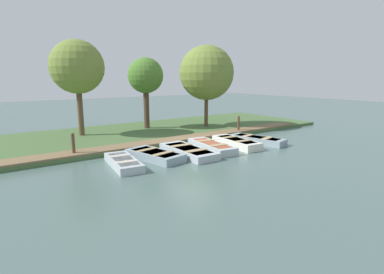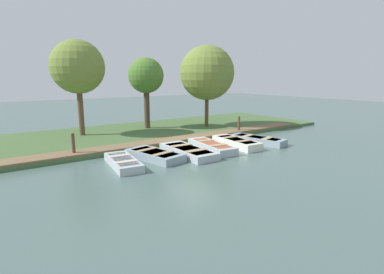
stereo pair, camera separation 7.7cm
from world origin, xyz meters
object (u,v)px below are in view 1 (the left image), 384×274
Objects in this scene: rowboat_0 at (123,162)px; rowboat_3 at (211,146)px; rowboat_2 at (188,151)px; rowboat_5 at (257,140)px; mooring_post_far at (238,125)px; rowboat_4 at (236,142)px; park_tree_center at (207,73)px; park_tree_left at (146,76)px; park_tree_far_left at (77,67)px; rowboat_1 at (155,155)px; mooring_post_near at (73,146)px.

rowboat_0 is 0.86× the size of rowboat_3.
rowboat_2 is 1.04× the size of rowboat_5.
mooring_post_far is at bearing 127.00° from rowboat_3.
rowboat_4 is 6.82m from park_tree_center.
rowboat_2 is 7.85m from park_tree_left.
park_tree_left is at bearing -113.11° from park_tree_center.
rowboat_5 is at bearing 46.71° from park_tree_far_left.
park_tree_far_left reaches higher than rowboat_1.
rowboat_3 is at bearing 73.53° from rowboat_1.
mooring_post_near is (-2.33, -5.99, 0.40)m from rowboat_3.
rowboat_4 reaches higher than rowboat_3.
park_tree_far_left is at bearing -101.12° from park_tree_center.
park_tree_center is at bearing 78.88° from park_tree_far_left.
rowboat_2 is at bearing -105.16° from rowboat_5.
rowboat_2 reaches higher than rowboat_0.
rowboat_2 is 4.56m from rowboat_5.
rowboat_2 is at bearing 97.25° from rowboat_0.
rowboat_1 is 0.97× the size of rowboat_4.
rowboat_2 is 2.85× the size of mooring_post_near.
park_tree_left reaches higher than rowboat_4.
park_tree_far_left reaches higher than mooring_post_near.
rowboat_0 is 0.49× the size of park_tree_center.
rowboat_0 is 10.63m from park_tree_center.
park_tree_far_left is (-6.86, 0.31, 3.96)m from rowboat_0.
rowboat_4 is at bearing 90.19° from rowboat_2.
rowboat_2 is at bearing -66.82° from mooring_post_far.
rowboat_2 is at bearing -86.16° from rowboat_4.
mooring_post_near is at bearing -103.15° from rowboat_4.
rowboat_1 is at bearing -86.21° from rowboat_3.
park_tree_center is at bearing 151.53° from rowboat_3.
park_tree_far_left is at bearing 160.09° from mooring_post_near.
rowboat_5 is (0.10, 1.51, -0.02)m from rowboat_4.
rowboat_1 is at bearing -73.54° from mooring_post_far.
mooring_post_far is at bearing 62.14° from park_tree_far_left.
rowboat_0 is at bearing -85.91° from rowboat_4.
rowboat_0 is 9.00m from park_tree_left.
rowboat_5 is at bearing 23.93° from park_tree_left.
mooring_post_far is (0.00, 10.12, 0.00)m from mooring_post_near.
rowboat_4 is 0.63× the size of park_tree_left.
rowboat_0 is at bearing -2.59° from park_tree_far_left.
rowboat_2 is at bearing 68.05° from rowboat_1.
rowboat_0 is 7.93m from park_tree_far_left.
mooring_post_near is at bearing -73.57° from park_tree_center.
mooring_post_far is 4.37m from park_tree_center.
rowboat_4 is at bearing 93.73° from rowboat_3.
rowboat_3 is at bearing -107.17° from rowboat_5.
rowboat_2 is 2.85× the size of mooring_post_far.
park_tree_far_left is (-7.03, -7.46, 3.94)m from rowboat_5.
park_tree_center is (-5.22, 3.79, 3.67)m from rowboat_3.
park_tree_center is at bearing -173.37° from mooring_post_far.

